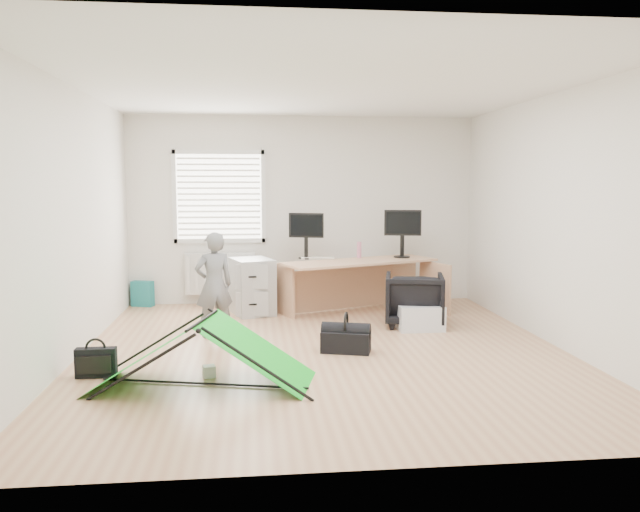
{
  "coord_description": "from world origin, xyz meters",
  "views": [
    {
      "loc": [
        -0.72,
        -6.31,
        1.74
      ],
      "look_at": [
        0.0,
        0.4,
        0.95
      ],
      "focal_mm": 35.0,
      "sensor_mm": 36.0,
      "label": 1
    }
  ],
  "objects": [
    {
      "name": "desk",
      "position": [
        0.69,
        1.83,
        0.36
      ],
      "size": [
        2.19,
        1.41,
        0.71
      ],
      "primitive_type": "cube",
      "rotation": [
        0.0,
        0.0,
        0.39
      ],
      "color": "tan",
      "rests_on": "ground"
    },
    {
      "name": "person",
      "position": [
        -1.17,
        0.73,
        0.6
      ],
      "size": [
        0.51,
        0.42,
        1.2
      ],
      "primitive_type": "imported",
      "rotation": [
        0.0,
        0.0,
        3.5
      ],
      "color": "slate",
      "rests_on": "ground"
    },
    {
      "name": "radiator",
      "position": [
        -1.2,
        2.67,
        0.45
      ],
      "size": [
        1.0,
        0.12,
        0.6
      ],
      "primitive_type": "cube",
      "color": "silver",
      "rests_on": "back_wall"
    },
    {
      "name": "kite",
      "position": [
        -1.16,
        -1.01,
        0.29
      ],
      "size": [
        1.99,
        1.23,
        0.57
      ],
      "primitive_type": null,
      "rotation": [
        0.0,
        0.0,
        -0.24
      ],
      "color": "#11B71F",
      "rests_on": "ground"
    },
    {
      "name": "keyboard",
      "position": [
        0.15,
        2.09,
        0.72
      ],
      "size": [
        0.45,
        0.16,
        0.02
      ],
      "primitive_type": "cube",
      "rotation": [
        0.0,
        0.0,
        -0.01
      ],
      "color": "beige",
      "rests_on": "desk"
    },
    {
      "name": "ground",
      "position": [
        0.0,
        0.0,
        0.0
      ],
      "size": [
        5.5,
        5.5,
        0.0
      ],
      "primitive_type": "plane",
      "color": "tan",
      "rests_on": "ground"
    },
    {
      "name": "laptop_bag",
      "position": [
        -2.14,
        -0.67,
        0.13
      ],
      "size": [
        0.36,
        0.11,
        0.27
      ],
      "primitive_type": "cube",
      "rotation": [
        0.0,
        0.0,
        0.01
      ],
      "color": "black",
      "rests_on": "ground"
    },
    {
      "name": "office_chair",
      "position": [
        1.23,
        1.05,
        0.32
      ],
      "size": [
        0.84,
        0.85,
        0.65
      ],
      "primitive_type": "imported",
      "rotation": [
        0.0,
        0.0,
        2.91
      ],
      "color": "black",
      "rests_on": "ground"
    },
    {
      "name": "monitor_left",
      "position": [
        -0.01,
        2.12,
        0.94
      ],
      "size": [
        0.49,
        0.26,
        0.46
      ],
      "primitive_type": "cube",
      "rotation": [
        0.0,
        0.0,
        -0.34
      ],
      "color": "black",
      "rests_on": "desk"
    },
    {
      "name": "back_wall",
      "position": [
        0.0,
        2.75,
        1.35
      ],
      "size": [
        5.0,
        0.02,
        2.7
      ],
      "primitive_type": "cube",
      "color": "silver",
      "rests_on": "ground"
    },
    {
      "name": "duffel_bag",
      "position": [
        0.22,
        -0.07,
        0.11
      ],
      "size": [
        0.55,
        0.39,
        0.22
      ],
      "primitive_type": "cube",
      "rotation": [
        0.0,
        0.0,
        -0.29
      ],
      "color": "black",
      "rests_on": "ground"
    },
    {
      "name": "tote_bag",
      "position": [
        -2.3,
        2.63,
        0.18
      ],
      "size": [
        0.33,
        0.21,
        0.36
      ],
      "primitive_type": "cube",
      "rotation": [
        0.0,
        0.0,
        -0.29
      ],
      "color": "#1C777B",
      "rests_on": "ground"
    },
    {
      "name": "storage_crate",
      "position": [
        1.25,
        0.82,
        0.15
      ],
      "size": [
        0.53,
        0.37,
        0.3
      ],
      "primitive_type": "cube",
      "rotation": [
        0.0,
        0.0,
        -0.0
      ],
      "color": "silver",
      "rests_on": "ground"
    },
    {
      "name": "filing_cabinet",
      "position": [
        -0.75,
        1.96,
        0.37
      ],
      "size": [
        0.65,
        0.75,
        0.74
      ],
      "primitive_type": "cube",
      "rotation": [
        0.0,
        0.0,
        0.31
      ],
      "color": "#ABAFB1",
      "rests_on": "ground"
    },
    {
      "name": "white_box",
      "position": [
        -1.13,
        -0.78,
        0.05
      ],
      "size": [
        0.13,
        0.13,
        0.11
      ],
      "primitive_type": "cube",
      "rotation": [
        0.0,
        0.0,
        0.22
      ],
      "color": "silver",
      "rests_on": "ground"
    },
    {
      "name": "thermos",
      "position": [
        0.73,
        2.14,
        0.83
      ],
      "size": [
        0.08,
        0.08,
        0.22
      ],
      "primitive_type": "cylinder",
      "rotation": [
        0.0,
        0.0,
        -0.24
      ],
      "color": "#BF6B88",
      "rests_on": "desk"
    },
    {
      "name": "window",
      "position": [
        -1.2,
        2.71,
        1.55
      ],
      "size": [
        1.2,
        0.06,
        1.2
      ],
      "primitive_type": "cube",
      "color": "silver",
      "rests_on": "back_wall"
    },
    {
      "name": "monitor_right",
      "position": [
        1.33,
        2.11,
        0.96
      ],
      "size": [
        0.52,
        0.21,
        0.48
      ],
      "primitive_type": "cube",
      "rotation": [
        0.0,
        0.0,
        -0.2
      ],
      "color": "black",
      "rests_on": "desk"
    }
  ]
}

